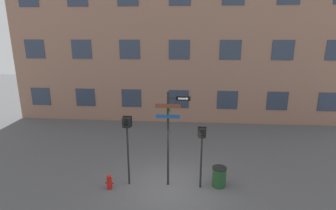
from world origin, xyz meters
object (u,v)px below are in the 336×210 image
at_px(pedestrian_signal_left, 127,132).
at_px(fire_hydrant, 109,182).
at_px(trash_bin, 219,177).
at_px(pedestrian_signal_right, 202,142).
at_px(street_sign_pole, 170,130).

relative_size(pedestrian_signal_left, fire_hydrant, 4.73).
bearing_deg(fire_hydrant, trash_bin, 7.28).
relative_size(pedestrian_signal_left, pedestrian_signal_right, 1.14).
xyz_separation_m(pedestrian_signal_left, trash_bin, (3.81, 0.16, -1.93)).
relative_size(pedestrian_signal_right, fire_hydrant, 4.14).
distance_m(fire_hydrant, trash_bin, 4.58).
xyz_separation_m(pedestrian_signal_right, fire_hydrant, (-3.76, -0.41, -1.73)).
height_order(street_sign_pole, fire_hydrant, street_sign_pole).
bearing_deg(fire_hydrant, pedestrian_signal_left, 29.78).
bearing_deg(street_sign_pole, trash_bin, 2.11).
xyz_separation_m(street_sign_pole, pedestrian_signal_left, (-1.73, -0.08, -0.11)).
bearing_deg(fire_hydrant, pedestrian_signal_right, 6.25).
relative_size(pedestrian_signal_left, trash_bin, 3.54).
bearing_deg(street_sign_pole, fire_hydrant, -168.45).
bearing_deg(pedestrian_signal_right, pedestrian_signal_left, 179.86).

